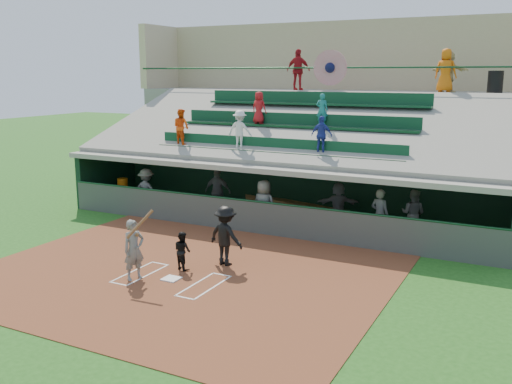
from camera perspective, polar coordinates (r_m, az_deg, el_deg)
The scene contains 23 objects.
ground at distance 15.42m, azimuth -8.47°, elevation -8.69°, with size 100.00×100.00×0.00m, color #1E5417.
dirt_slab at distance 15.80m, azimuth -7.41°, elevation -8.11°, with size 11.00×9.00×0.02m, color brown.
home_plate at distance 15.41m, azimuth -8.47°, elevation -8.57°, with size 0.43×0.43×0.03m, color white.
batters_box_chalk at distance 15.41m, azimuth -8.47°, elevation -8.61°, with size 2.65×1.85×0.01m.
dugout_floor at distance 21.01m, azimuth 2.22°, elevation -2.96°, with size 16.00×3.50×0.04m, color #98968B.
concourse_slab at distance 26.78m, azimuth 8.34°, elevation 5.09°, with size 20.00×3.00×4.60m, color gray.
grandstand at distance 23.99m, azimuth 6.02°, elevation 4.29°, with size 20.40×10.40×7.80m.
batter_at_plate at distance 15.34m, azimuth -12.10°, elevation -5.63°, with size 0.92×0.77×1.95m.
catcher at distance 15.97m, azimuth -7.37°, elevation -5.83°, with size 0.52×0.41×1.07m, color black.
home_umpire at distance 16.15m, azimuth -3.06°, elevation -4.38°, with size 1.10×0.63×1.70m, color black.
dugout_bench at distance 21.95m, azimuth 3.97°, elevation -1.63°, with size 15.91×0.48×0.48m, color olive.
white_table at distance 24.11m, azimuth -13.21°, elevation -0.45°, with size 0.79×0.59×0.69m, color white.
water_cooler at distance 24.00m, azimuth -13.19°, elevation 0.84°, with size 0.42×0.42×0.42m, color orange.
dugout_player_a at distance 22.58m, azimuth -10.90°, elevation 0.15°, with size 1.10×0.63×1.71m, color #5A5C57.
dugout_player_b at distance 21.80m, azimuth -3.83°, elevation 0.06°, with size 1.05×0.44×1.80m, color #50534E.
dugout_player_c at distance 19.53m, azimuth 0.79°, elevation -1.35°, with size 0.86×0.56×1.77m, color #535651.
dugout_player_d at distance 20.29m, azimuth 8.22°, elevation -1.23°, with size 1.47×0.47×1.59m, color #5B5E59.
dugout_player_e at distance 18.80m, azimuth 12.26°, elevation -2.24°, with size 0.62×0.41×1.71m, color #555853.
dugout_player_f at distance 19.39m, azimuth 15.42°, elevation -2.10°, with size 0.79×0.61×1.62m, color #5D605A.
trash_bin at distance 24.43m, azimuth 22.81°, elevation 10.11°, with size 0.58×0.58×0.87m, color black.
concourse_staff_a at distance 26.00m, azimuth 4.25°, elevation 12.08°, with size 1.07×0.44×1.82m, color #A4121A.
concourse_staff_b at distance 24.49m, azimuth 18.44°, elevation 11.45°, with size 0.85×0.55×1.74m, color #D3630C.
concourse_staff_c at distance 25.00m, azimuth 18.69°, elevation 11.35°, with size 1.55×0.49×1.67m, color tan.
Camera 1 is at (8.47, -11.72, 5.36)m, focal length 40.00 mm.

